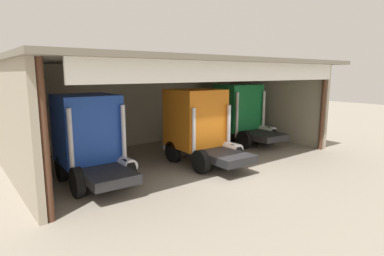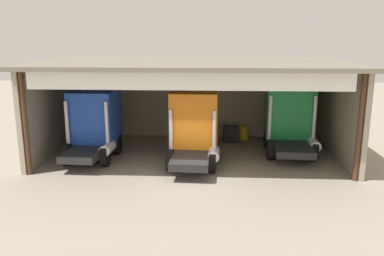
% 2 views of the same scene
% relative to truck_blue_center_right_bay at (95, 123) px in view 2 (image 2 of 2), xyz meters
% --- Properties ---
extents(ground_plane, '(80.00, 80.00, 0.00)m').
position_rel_truck_blue_center_right_bay_xyz_m(ground_plane, '(5.23, -3.02, -1.91)').
color(ground_plane, gray).
rests_on(ground_plane, ground).
extents(workshop_shed, '(16.29, 9.22, 5.15)m').
position_rel_truck_blue_center_right_bay_xyz_m(workshop_shed, '(5.23, 1.79, 1.71)').
color(workshop_shed, '#9E937F').
rests_on(workshop_shed, ground).
extents(truck_blue_center_right_bay, '(2.52, 4.66, 3.62)m').
position_rel_truck_blue_center_right_bay_xyz_m(truck_blue_center_right_bay, '(0.00, 0.00, 0.00)').
color(truck_blue_center_right_bay, '#1E47B7').
rests_on(truck_blue_center_right_bay, ground).
extents(truck_orange_center_left_bay, '(2.59, 4.97, 3.69)m').
position_rel_truck_blue_center_right_bay_xyz_m(truck_orange_center_left_bay, '(5.39, -0.49, 0.03)').
color(truck_orange_center_left_bay, orange).
rests_on(truck_orange_center_left_bay, ground).
extents(truck_green_right_bay, '(2.81, 4.76, 3.76)m').
position_rel_truck_blue_center_right_bay_xyz_m(truck_green_right_bay, '(10.62, 1.53, 0.03)').
color(truck_green_right_bay, '#197F3D').
rests_on(truck_green_right_bay, ground).
extents(oil_drum, '(0.58, 0.58, 0.86)m').
position_rel_truck_blue_center_right_bay_xyz_m(oil_drum, '(8.29, 4.22, -1.48)').
color(oil_drum, gold).
rests_on(oil_drum, ground).
extents(tool_cart, '(0.90, 0.60, 1.00)m').
position_rel_truck_blue_center_right_bay_xyz_m(tool_cart, '(7.44, 3.59, -1.41)').
color(tool_cart, black).
rests_on(tool_cart, ground).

